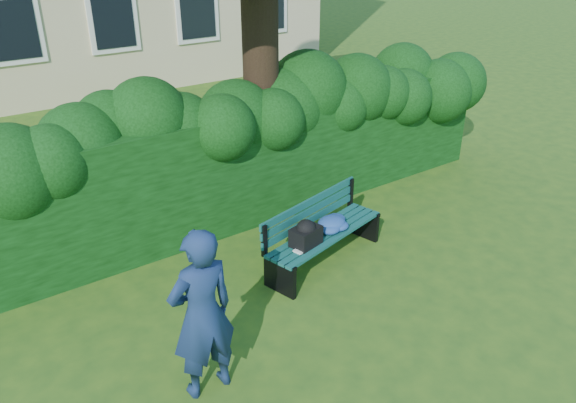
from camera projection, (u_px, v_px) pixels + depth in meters
ground at (315, 283)px, 7.36m from camera, size 80.00×80.00×0.00m
hedge at (227, 167)px, 8.56m from camera, size 10.00×1.00×1.80m
park_bench at (321, 231)px, 7.58m from camera, size 2.04×0.99×0.89m
man_reading at (202, 315)px, 5.30m from camera, size 0.67×0.45×1.83m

